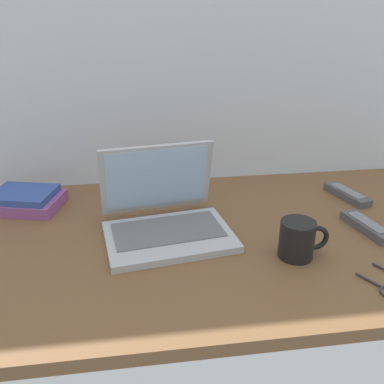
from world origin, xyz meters
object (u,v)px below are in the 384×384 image
at_px(laptop, 165,215).
at_px(remote_control_near, 347,194).
at_px(remote_control_far, 367,226).
at_px(coffee_mug, 298,239).
at_px(book_stack, 24,200).

relative_size(laptop, remote_control_near, 2.05).
bearing_deg(remote_control_near, remote_control_far, -103.15).
distance_m(coffee_mug, book_stack, 0.77).
bearing_deg(coffee_mug, laptop, 151.42).
xyz_separation_m(laptop, remote_control_near, (0.57, 0.13, -0.03)).
relative_size(laptop, book_stack, 1.47).
bearing_deg(laptop, book_stack, 153.35).
relative_size(coffee_mug, book_stack, 0.51).
height_order(laptop, remote_control_near, laptop).
distance_m(coffee_mug, remote_control_far, 0.25).
xyz_separation_m(laptop, book_stack, (-0.39, 0.20, -0.02)).
relative_size(remote_control_near, book_stack, 0.72).
xyz_separation_m(remote_control_far, book_stack, (-0.91, 0.26, 0.01)).
distance_m(laptop, coffee_mug, 0.33).
bearing_deg(remote_control_near, coffee_mug, -133.23).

